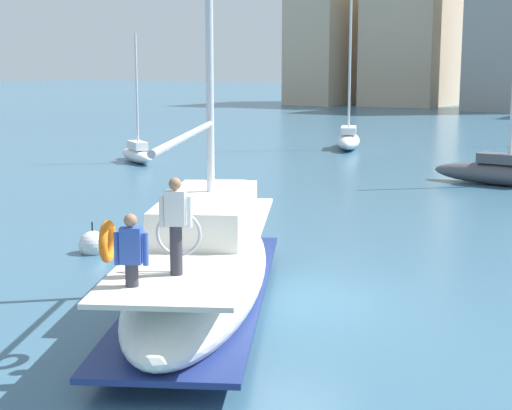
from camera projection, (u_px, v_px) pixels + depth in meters
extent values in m
plane|color=#38607A|center=(285.00, 299.00, 16.22)|extent=(400.00, 400.00, 0.00)
ellipsoid|color=white|center=(203.00, 275.00, 15.46)|extent=(6.48, 9.65, 1.40)
cube|color=navy|center=(204.00, 290.00, 15.52)|extent=(6.41, 9.49, 0.10)
cube|color=beige|center=(203.00, 238.00, 15.34)|extent=(6.09, 9.13, 0.08)
cube|color=white|center=(208.00, 212.00, 15.97)|extent=(3.45, 4.61, 0.70)
cylinder|color=#B7B7BC|center=(187.00, 136.00, 13.31)|extent=(2.71, 5.19, 0.12)
cylinder|color=silver|center=(228.00, 180.00, 19.58)|extent=(0.83, 0.46, 0.06)
torus|color=orange|center=(108.00, 241.00, 12.75)|extent=(0.44, 0.69, 0.70)
cylinder|color=#33333D|center=(176.00, 250.00, 12.43)|extent=(0.20, 0.20, 0.80)
cube|color=white|center=(175.00, 208.00, 12.31)|extent=(0.38, 0.32, 0.56)
sphere|color=#9E7051|center=(175.00, 184.00, 12.25)|extent=(0.20, 0.20, 0.20)
cylinder|color=white|center=(162.00, 211.00, 12.34)|extent=(0.09, 0.09, 0.50)
cylinder|color=white|center=(189.00, 212.00, 12.30)|extent=(0.09, 0.09, 0.50)
cylinder|color=#33333D|center=(132.00, 275.00, 11.81)|extent=(0.20, 0.20, 0.35)
cube|color=#3351AD|center=(131.00, 246.00, 11.73)|extent=(0.38, 0.32, 0.56)
sphere|color=#9E7051|center=(130.00, 220.00, 11.66)|extent=(0.20, 0.20, 0.20)
cylinder|color=#3351AD|center=(117.00, 249.00, 11.75)|extent=(0.09, 0.09, 0.50)
cylinder|color=#3351AD|center=(146.00, 249.00, 11.72)|extent=(0.09, 0.09, 0.50)
torus|color=silver|center=(179.00, 234.00, 12.63)|extent=(0.71, 0.40, 0.76)
ellipsoid|color=silver|center=(348.00, 141.00, 45.92)|extent=(3.46, 5.69, 0.91)
cube|color=silver|center=(349.00, 130.00, 45.53)|extent=(1.69, 2.41, 0.40)
cylinder|color=silver|center=(350.00, 61.00, 44.70)|extent=(0.14, 0.14, 8.37)
ellipsoid|color=white|center=(137.00, 155.00, 39.47)|extent=(3.98, 3.10, 0.67)
cube|color=white|center=(138.00, 145.00, 39.19)|extent=(1.73, 1.44, 0.40)
cylinder|color=silver|center=(137.00, 92.00, 38.64)|extent=(0.11, 0.11, 5.70)
ellipsoid|color=#4C4C51|center=(498.00, 174.00, 31.80)|extent=(5.60, 1.82, 0.89)
cube|color=#4C4C51|center=(506.00, 159.00, 31.53)|extent=(2.27, 1.05, 0.40)
sphere|color=silver|center=(93.00, 245.00, 20.21)|extent=(0.73, 0.73, 0.73)
cylinder|color=black|center=(92.00, 233.00, 20.15)|extent=(0.04, 0.04, 0.60)
cube|color=#C6AD8E|center=(333.00, 37.00, 101.06)|extent=(6.49, 15.38, 17.09)
cube|color=#C6AD8E|center=(415.00, 31.00, 96.65)|extent=(9.18, 13.93, 18.27)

